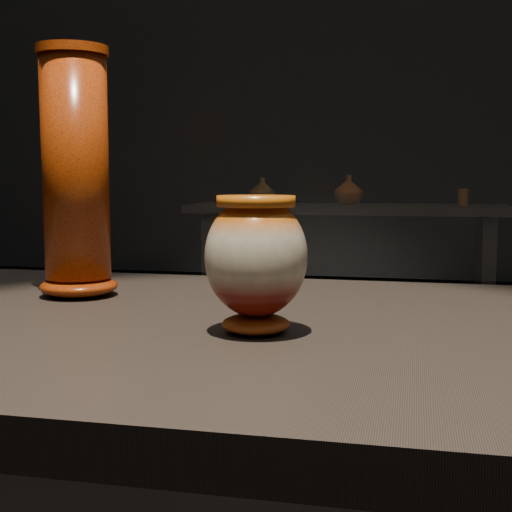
{
  "coord_description": "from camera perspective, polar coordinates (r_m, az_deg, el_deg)",
  "views": [
    {
      "loc": [
        0.02,
        -0.9,
        1.09
      ],
      "look_at": [
        -0.16,
        -0.06,
        0.99
      ],
      "focal_mm": 50.0,
      "sensor_mm": 36.0,
      "label": 1
    }
  ],
  "objects": [
    {
      "name": "back_vase_left",
      "position": [
        4.62,
        0.54,
        5.22
      ],
      "size": [
        0.17,
        0.17,
        0.17
      ],
      "primitive_type": "imported",
      "rotation": [
        0.0,
        0.0,
        6.22
      ],
      "color": "#995416",
      "rests_on": "back_shelf"
    },
    {
      "name": "back_vase_right",
      "position": [
        4.55,
        16.25,
        4.52
      ],
      "size": [
        0.06,
        0.06,
        0.1
      ],
      "primitive_type": "cylinder",
      "color": "#995416",
      "rests_on": "back_shelf"
    },
    {
      "name": "back_vase_mid",
      "position": [
        4.56,
        7.42,
        5.26
      ],
      "size": [
        0.24,
        0.24,
        0.19
      ],
      "primitive_type": "imported",
      "rotation": [
        0.0,
        0.0,
        5.78
      ],
      "color": "#671109",
      "rests_on": "back_shelf"
    },
    {
      "name": "main_vase",
      "position": [
        0.86,
        0.0,
        -0.2
      ],
      "size": [
        0.16,
        0.16,
        0.17
      ],
      "rotation": [
        0.0,
        0.0,
        0.39
      ],
      "color": "#671109",
      "rests_on": "display_plinth"
    },
    {
      "name": "back_shelf",
      "position": [
        4.58,
        7.24,
        0.79
      ],
      "size": [
        2.0,
        0.6,
        0.9
      ],
      "color": "black",
      "rests_on": "ground"
    },
    {
      "name": "tall_vase",
      "position": [
        1.16,
        -14.21,
        6.12
      ],
      "size": [
        0.15,
        0.15,
        0.39
      ],
      "rotation": [
        0.0,
        0.0,
        -0.26
      ],
      "color": "#B9410C",
      "rests_on": "display_plinth"
    }
  ]
}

